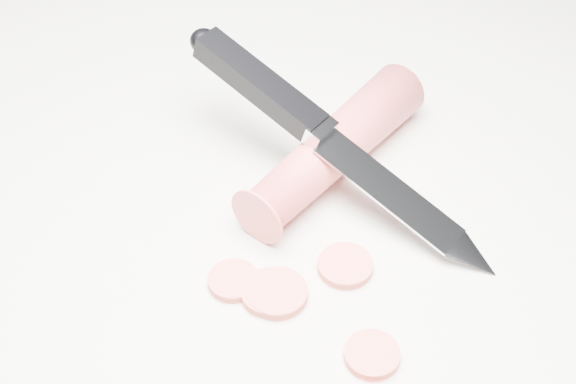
# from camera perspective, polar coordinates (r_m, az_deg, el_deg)

# --- Properties ---
(ground) EXTENTS (2.40, 2.40, 0.00)m
(ground) POSITION_cam_1_polar(r_m,az_deg,el_deg) (0.53, 2.37, -4.34)
(ground) COLOR silver
(ground) RESTS_ON ground
(carrot) EXTENTS (0.10, 0.18, 0.04)m
(carrot) POSITION_cam_1_polar(r_m,az_deg,el_deg) (0.58, 3.35, 3.19)
(carrot) COLOR #DD4745
(carrot) RESTS_ON ground
(carrot_slice_0) EXTENTS (0.04, 0.04, 0.01)m
(carrot_slice_0) POSITION_cam_1_polar(r_m,az_deg,el_deg) (0.51, -0.78, -7.21)
(carrot_slice_0) COLOR #F25C54
(carrot_slice_0) RESTS_ON ground
(carrot_slice_1) EXTENTS (0.04, 0.04, 0.01)m
(carrot_slice_1) POSITION_cam_1_polar(r_m,az_deg,el_deg) (0.51, -1.29, -7.17)
(carrot_slice_1) COLOR #F25C54
(carrot_slice_1) RESTS_ON ground
(carrot_slice_2) EXTENTS (0.03, 0.03, 0.01)m
(carrot_slice_2) POSITION_cam_1_polar(r_m,az_deg,el_deg) (0.48, 5.99, -11.44)
(carrot_slice_2) COLOR #F25C54
(carrot_slice_2) RESTS_ON ground
(carrot_slice_4) EXTENTS (0.04, 0.04, 0.01)m
(carrot_slice_4) POSITION_cam_1_polar(r_m,az_deg,el_deg) (0.52, 4.08, -5.26)
(carrot_slice_4) COLOR #F25C54
(carrot_slice_4) RESTS_ON ground
(carrot_slice_5) EXTENTS (0.03, 0.03, 0.01)m
(carrot_slice_5) POSITION_cam_1_polar(r_m,az_deg,el_deg) (0.51, -3.90, -6.32)
(carrot_slice_5) COLOR #F25C54
(carrot_slice_5) RESTS_ON ground
(kitchen_knife) EXTENTS (0.26, 0.12, 0.09)m
(kitchen_knife) POSITION_cam_1_polar(r_m,az_deg,el_deg) (0.55, 3.57, 3.57)
(kitchen_knife) COLOR silver
(kitchen_knife) RESTS_ON ground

